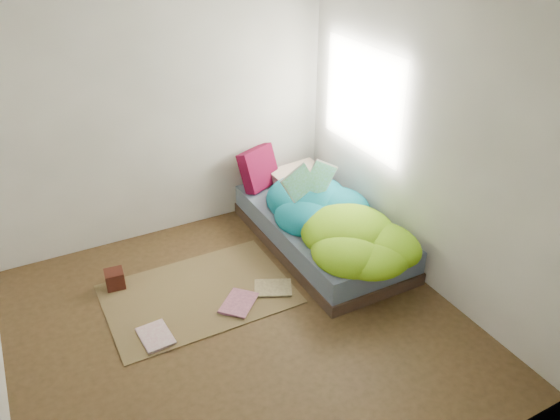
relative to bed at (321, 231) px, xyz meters
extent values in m
cube|color=#3F2E18|center=(-1.22, -0.72, -0.17)|extent=(3.50, 3.50, 0.00)
cube|color=#BCBAB2|center=(-1.22, 1.03, 1.13)|extent=(3.50, 0.04, 2.60)
cube|color=#BCBAB2|center=(-1.22, -2.47, 1.13)|extent=(3.50, 0.04, 2.60)
cube|color=#BCBAB2|center=(0.53, -0.72, 1.13)|extent=(0.04, 3.50, 2.60)
cube|color=white|center=(0.52, 0.18, 1.23)|extent=(0.01, 1.00, 1.20)
cube|color=#34261C|center=(0.00, 0.00, -0.11)|extent=(1.00, 2.00, 0.12)
cube|color=#43516C|center=(0.00, 0.00, 0.06)|extent=(0.98, 1.96, 0.22)
cube|color=brown|center=(-1.37, -0.17, -0.16)|extent=(1.60, 1.10, 0.01)
cube|color=silver|center=(0.16, 0.75, 0.24)|extent=(0.61, 0.42, 0.13)
cube|color=#47041B|center=(-0.26, 0.86, 0.39)|extent=(0.45, 0.30, 0.43)
cube|color=#33110B|center=(-1.99, 0.28, -0.08)|extent=(0.18, 0.18, 0.16)
imported|color=white|center=(-1.99, -0.54, -0.14)|extent=(0.25, 0.33, 0.02)
imported|color=pink|center=(-1.20, -0.39, -0.14)|extent=(0.42, 0.42, 0.03)
imported|color=tan|center=(-0.81, -0.53, -0.14)|extent=(0.40, 0.36, 0.03)
camera|label=1|loc=(-2.51, -3.88, 2.92)|focal=35.00mm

